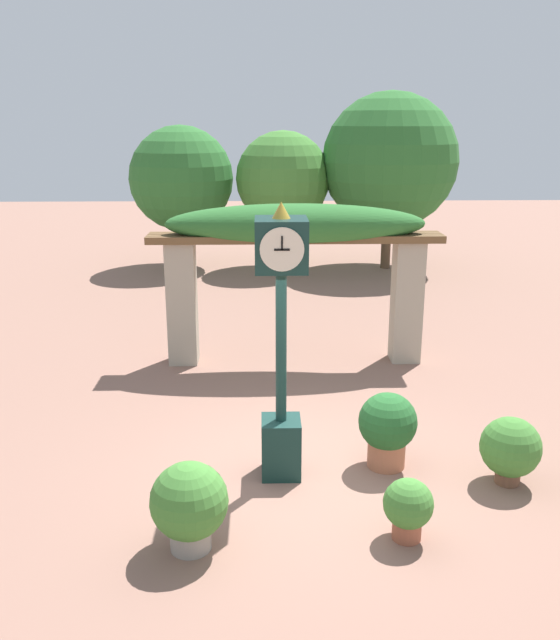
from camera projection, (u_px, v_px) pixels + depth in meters
ground_plane at (310, 470)px, 8.54m from camera, size 60.00×60.00×0.00m
pedestal_clock at (281, 336)px, 7.95m from camera, size 0.59×0.64×3.38m
pergola at (295, 243)px, 11.84m from camera, size 5.15×1.11×2.87m
potted_plant_near_left at (510, 448)px, 8.12m from camera, size 0.73×0.73×0.84m
potted_plant_near_right at (189, 504)px, 6.84m from camera, size 0.80×0.80×0.95m
potted_plant_far_left at (388, 427)px, 8.50m from camera, size 0.74×0.74×0.98m
potted_plant_far_right at (408, 507)px, 7.05m from camera, size 0.53×0.53×0.68m
tree_line at (314, 169)px, 19.58m from camera, size 9.51×3.90×5.08m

